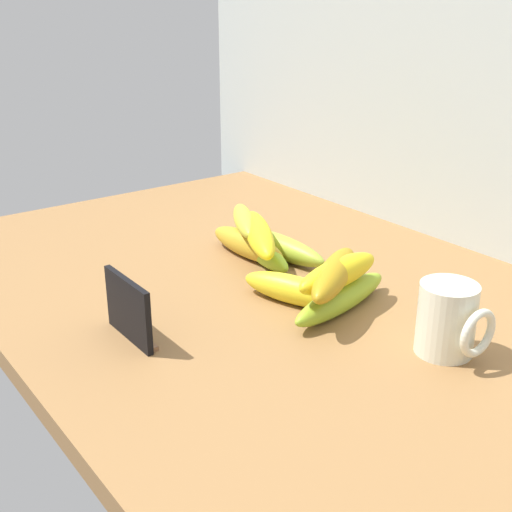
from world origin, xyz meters
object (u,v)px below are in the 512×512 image
chalkboard_sign (129,311)px  banana_8 (338,273)px  banana_4 (264,254)px  banana_5 (334,274)px  banana_2 (248,245)px  banana_1 (279,246)px  banana_3 (341,298)px  coffee_mug (449,320)px  banana_0 (293,290)px  banana_6 (244,220)px  banana_7 (259,234)px

chalkboard_sign → banana_8: (10.12, 26.57, 1.98)cm
banana_4 → banana_5: banana_5 is taller
chalkboard_sign → banana_2: (-13.99, 28.77, -1.70)cm
banana_1 → banana_2: 5.22cm
banana_3 → banana_8: bearing=-105.1°
coffee_mug → banana_2: size_ratio=0.51×
chalkboard_sign → banana_0: chalkboard_sign is taller
banana_2 → banana_3: size_ratio=0.86×
banana_3 → banana_6: (-25.68, 1.92, 4.03)cm
banana_2 → banana_6: size_ratio=1.13×
banana_3 → banana_5: (-0.16, -1.40, 3.96)cm
banana_0 → banana_3: size_ratio=0.78×
banana_4 → banana_0: bearing=-21.8°
banana_0 → banana_7: 15.09cm
banana_0 → banana_4: bearing=158.2°
banana_8 → banana_5: bearing=-89.3°
banana_0 → banana_6: size_ratio=1.02×
banana_6 → banana_0: bearing=-16.1°
banana_4 → banana_8: banana_8 is taller
banana_6 → banana_1: bearing=35.7°
banana_4 → banana_6: banana_6 is taller
banana_1 → banana_8: size_ratio=1.29×
banana_3 → banana_6: bearing=175.7°
chalkboard_sign → coffee_mug: coffee_mug is taller
coffee_mug → banana_5: coffee_mug is taller
coffee_mug → banana_0: bearing=-164.8°
banana_5 → banana_6: 25.74cm
chalkboard_sign → banana_7: chalkboard_sign is taller
banana_6 → banana_7: size_ratio=0.77×
coffee_mug → banana_2: bearing=-179.0°
banana_4 → banana_5: (19.92, -3.25, 4.16)cm
banana_1 → banana_3: (20.79, -5.43, -0.12)cm
banana_1 → banana_7: size_ratio=1.00×
banana_6 → banana_8: size_ratio=0.99×
banana_0 → banana_8: bearing=28.3°
banana_0 → banana_7: (-14.02, 4.43, 3.41)cm
banana_1 → banana_2: bearing=-132.1°
banana_1 → coffee_mug: bearing=-4.9°
banana_2 → banana_7: (4.28, -0.90, 3.31)cm
banana_0 → banana_1: bearing=148.1°
banana_5 → banana_4: bearing=170.7°
banana_1 → banana_4: bearing=-78.8°
banana_4 → banana_7: banana_7 is taller
coffee_mug → banana_5: bearing=-167.4°
banana_0 → banana_3: (6.00, 3.77, -0.14)cm
coffee_mug → banana_6: (-41.92, -0.34, 1.40)cm
banana_3 → banana_5: banana_5 is taller
banana_0 → banana_6: (-19.69, 5.69, 3.89)cm
banana_8 → banana_2: bearing=174.8°
banana_8 → banana_4: bearing=172.9°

